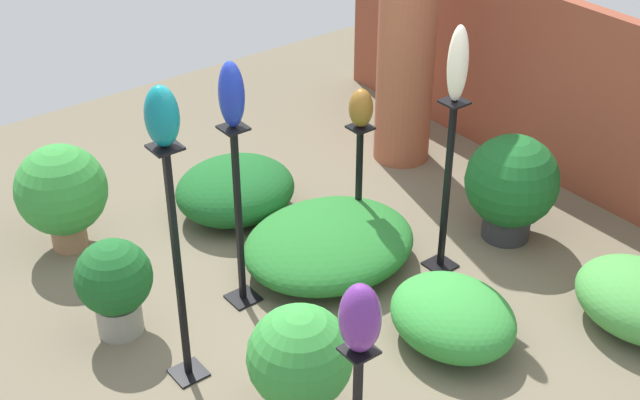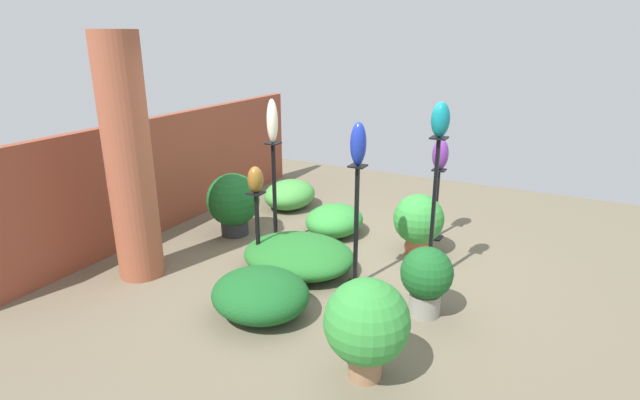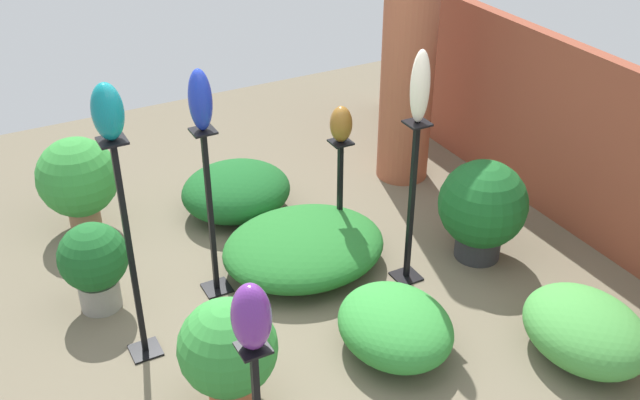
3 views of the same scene
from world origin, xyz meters
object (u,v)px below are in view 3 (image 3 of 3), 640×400
object	(u,v)px
potted_plant_mid_left	(94,262)
art_vase_violet	(251,317)
art_vase_bronze	(341,124)
art_vase_teal	(108,112)
potted_plant_walkway_edge	(78,179)
potted_plant_front_left	(482,207)
art_vase_ivory	(420,87)
art_vase_cobalt	(200,100)
potted_plant_back_center	(228,350)
pedestal_bronze	(340,197)
pedestal_teal	(132,262)
pedestal_ivory	(411,211)
pedestal_cobalt	(211,221)
brick_pillar	(410,44)

from	to	relation	value
potted_plant_mid_left	art_vase_violet	bearing A→B (deg)	12.71
art_vase_bronze	art_vase_teal	size ratio (longest dim) A/B	0.84
potted_plant_walkway_edge	potted_plant_front_left	size ratio (longest dim) A/B	0.99
potted_plant_walkway_edge	potted_plant_front_left	world-z (taller)	potted_plant_front_left
art_vase_ivory	art_vase_cobalt	bearing A→B (deg)	-112.16
art_vase_violet	art_vase_cobalt	xyz separation A→B (m)	(-1.69, 0.39, 0.42)
art_vase_violet	potted_plant_back_center	bearing A→B (deg)	174.11
pedestal_bronze	art_vase_teal	xyz separation A→B (m)	(0.56, -1.81, 1.36)
pedestal_teal	potted_plant_walkway_edge	xyz separation A→B (m)	(-1.74, 0.00, -0.27)
pedestal_ivory	potted_plant_walkway_edge	distance (m)	2.75
pedestal_ivory	pedestal_cobalt	size ratio (longest dim) A/B	0.99
brick_pillar	potted_plant_walkway_edge	distance (m)	3.04
pedestal_ivory	art_vase_cobalt	xyz separation A→B (m)	(-0.55, -1.35, 0.94)
art_vase_bronze	art_vase_cobalt	xyz separation A→B (m)	(0.14, -1.14, 0.48)
art_vase_ivory	potted_plant_walkway_edge	world-z (taller)	art_vase_ivory
brick_pillar	art_vase_teal	bearing A→B (deg)	-66.31
brick_pillar	pedestal_cobalt	distance (m)	2.48
art_vase_violet	art_vase_cobalt	bearing A→B (deg)	166.96
pedestal_bronze	art_vase_teal	distance (m)	2.33
art_vase_teal	art_vase_ivory	size ratio (longest dim) A/B	0.66
pedestal_bronze	art_vase_cobalt	size ratio (longest dim) A/B	2.13
potted_plant_back_center	potted_plant_mid_left	distance (m)	1.41
art_vase_bronze	potted_plant_back_center	world-z (taller)	art_vase_bronze
pedestal_teal	pedestal_cobalt	distance (m)	0.81
pedestal_cobalt	art_vase_bronze	world-z (taller)	pedestal_cobalt
potted_plant_front_left	potted_plant_mid_left	xyz separation A→B (m)	(-0.78, -2.83, -0.07)
pedestal_bronze	art_vase_ivory	size ratio (longest dim) A/B	1.77
art_vase_ivory	potted_plant_back_center	xyz separation A→B (m)	(0.57, -1.68, -1.15)
pedestal_bronze	potted_plant_front_left	bearing A→B (deg)	50.95
potted_plant_back_center	potted_plant_front_left	world-z (taller)	potted_plant_front_left
pedestal_bronze	art_vase_bronze	size ratio (longest dim) A/B	3.16
pedestal_cobalt	art_vase_cobalt	distance (m)	0.93
art_vase_teal	potted_plant_mid_left	bearing A→B (deg)	-167.36
art_vase_bronze	art_vase_violet	distance (m)	2.38
pedestal_bronze	potted_plant_walkway_edge	distance (m)	2.16
pedestal_bronze	art_vase_cobalt	distance (m)	1.61
pedestal_teal	potted_plant_mid_left	xyz separation A→B (m)	(-0.63, -0.14, -0.35)
pedestal_cobalt	art_vase_violet	size ratio (longest dim) A/B	3.44
pedestal_teal	brick_pillar	bearing A→B (deg)	113.69
art_vase_teal	art_vase_violet	world-z (taller)	art_vase_teal
pedestal_teal	art_vase_violet	bearing A→B (deg)	12.75
brick_pillar	art_vase_violet	bearing A→B (deg)	-45.79
art_vase_teal	art_vase_cobalt	bearing A→B (deg)	121.71
art_vase_violet	art_vase_ivory	distance (m)	2.13
potted_plant_walkway_edge	potted_plant_mid_left	bearing A→B (deg)	-7.42
pedestal_ivory	pedestal_cobalt	xyz separation A→B (m)	(-0.55, -1.35, 0.01)
pedestal_teal	potted_plant_front_left	distance (m)	2.71
brick_pillar	potted_plant_back_center	bearing A→B (deg)	-52.35
potted_plant_walkway_edge	potted_plant_back_center	xyz separation A→B (m)	(2.43, 0.34, -0.05)
art_vase_violet	potted_plant_walkway_edge	size ratio (longest dim) A/B	0.47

